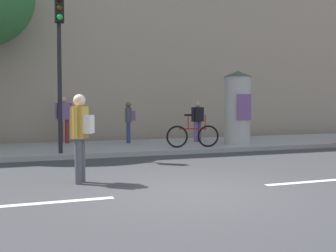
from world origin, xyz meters
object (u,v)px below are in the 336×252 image
at_px(poster_column, 237,107).
at_px(traffic_light, 60,49).
at_px(pedestrian_with_backpack, 129,119).
at_px(bicycle_leaning, 193,135).
at_px(pedestrian_in_red_top, 198,118).
at_px(pedestrian_tallest, 81,130).
at_px(pedestrian_near_pole, 64,116).

bearing_deg(poster_column, traffic_light, -172.41).
distance_m(pedestrian_with_backpack, bicycle_leaning, 2.75).
xyz_separation_m(traffic_light, bicycle_leaning, (4.22, 0.28, -2.59)).
xyz_separation_m(traffic_light, pedestrian_in_red_top, (5.18, 2.04, -2.10)).
height_order(pedestrian_tallest, bicycle_leaning, pedestrian_tallest).
xyz_separation_m(pedestrian_with_backpack, bicycle_leaning, (1.57, -2.21, -0.49)).
bearing_deg(bicycle_leaning, pedestrian_tallest, -135.72).
bearing_deg(pedestrian_near_pole, poster_column, -22.08).
bearing_deg(pedestrian_near_pole, pedestrian_tallest, -93.01).
height_order(pedestrian_tallest, pedestrian_near_pole, pedestrian_near_pole).
bearing_deg(pedestrian_near_pole, traffic_light, -97.26).
bearing_deg(pedestrian_tallest, pedestrian_in_red_top, 48.62).
xyz_separation_m(poster_column, pedestrian_tallest, (-6.13, -4.61, -0.41)).
xyz_separation_m(pedestrian_near_pole, pedestrian_in_red_top, (4.78, -1.12, -0.12)).
xyz_separation_m(poster_column, pedestrian_in_red_top, (-0.99, 1.22, -0.43)).
distance_m(poster_column, pedestrian_tallest, 7.68).
bearing_deg(traffic_light, pedestrian_tallest, -89.44).
xyz_separation_m(poster_column, bicycle_leaning, (-1.95, -0.54, -0.92)).
bearing_deg(pedestrian_near_pole, pedestrian_with_backpack, -16.56).
xyz_separation_m(traffic_light, pedestrian_tallest, (0.04, -3.79, -2.08)).
distance_m(traffic_light, pedestrian_with_backpack, 4.20).
relative_size(traffic_light, poster_column, 1.72).
bearing_deg(traffic_light, poster_column, 7.59).
bearing_deg(pedestrian_in_red_top, pedestrian_with_backpack, 169.98).
height_order(pedestrian_in_red_top, bicycle_leaning, pedestrian_in_red_top).
height_order(pedestrian_with_backpack, bicycle_leaning, pedestrian_with_backpack).
bearing_deg(bicycle_leaning, poster_column, 15.43).
xyz_separation_m(pedestrian_tallest, pedestrian_in_red_top, (5.14, 5.84, -0.02)).
xyz_separation_m(poster_column, pedestrian_near_pole, (-5.76, 2.34, -0.31)).
bearing_deg(traffic_light, pedestrian_near_pole, 82.74).
bearing_deg(bicycle_leaning, pedestrian_in_red_top, 61.34).
bearing_deg(poster_column, pedestrian_in_red_top, 128.89).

